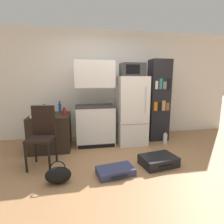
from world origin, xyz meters
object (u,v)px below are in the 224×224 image
suitcase_large_flat (115,171)px  water_bottle_front (165,138)px  bottle_blue_soda (60,108)px  bookshelf (158,101)px  suitcase_small_flat (158,161)px  bottle_milk_white (44,109)px  bottle_ketchup_red (64,112)px  side_table (51,132)px  microwave (132,70)px  chair (42,131)px  refrigerator (131,110)px  handbag (58,175)px  kitchen_hutch (95,108)px  bowl (34,117)px

suitcase_large_flat → water_bottle_front: (1.37, 1.08, 0.07)m
bottle_blue_soda → bookshelf: bearing=-1.4°
suitcase_small_flat → suitcase_large_flat: bearing=-178.4°
bottle_milk_white → bottle_ketchup_red: bottle_milk_white is taller
side_table → bottle_milk_white: size_ratio=3.94×
microwave → chair: microwave is taller
refrigerator → microwave: (-0.00, -0.00, 0.89)m
handbag → side_table: bearing=102.4°
bottle_milk_white → bottle_ketchup_red: 0.53m
bottle_ketchup_red → handbag: bearing=-90.3°
chair → kitchen_hutch: bearing=49.9°
kitchen_hutch → chair: kitchen_hutch is taller
kitchen_hutch → bottle_ketchup_red: bearing=-162.7°
microwave → suitcase_large_flat: 2.16m
chair → water_bottle_front: size_ratio=3.45×
bottle_ketchup_red → suitcase_small_flat: bearing=-31.8°
microwave → handbag: microwave is taller
suitcase_small_flat → bookshelf: bearing=56.9°
suitcase_small_flat → water_bottle_front: 1.09m
bookshelf → bottle_milk_white: (-2.59, 0.01, -0.13)m
water_bottle_front → bottle_blue_soda: bearing=169.9°
refrigerator → chair: bearing=-156.4°
microwave → bottle_milk_white: 2.08m
kitchen_hutch → chair: bearing=-139.4°
bottle_ketchup_red → handbag: bottle_ketchup_red is taller
refrigerator → suitcase_large_flat: refrigerator is taller
refrigerator → suitcase_small_flat: refrigerator is taller
chair → handbag: bearing=-54.9°
side_table → bookshelf: 2.53m
bowl → suitcase_small_flat: bowl is taller
microwave → side_table: bearing=-178.0°
suitcase_large_flat → bowl: bearing=134.3°
kitchen_hutch → bottle_milk_white: (-1.08, 0.09, -0.01)m
suitcase_small_flat → bottle_milk_white: bearing=137.8°
microwave → bottle_blue_soda: microwave is taller
bowl → suitcase_large_flat: 1.84m
side_table → bottle_milk_white: bottle_milk_white is taller
bottle_blue_soda → suitcase_small_flat: bottle_blue_soda is taller
water_bottle_front → refrigerator: bearing=162.5°
bottle_blue_soda → bowl: bearing=-131.4°
bottle_blue_soda → chair: 1.00m
refrigerator → handbag: 2.12m
water_bottle_front → bottle_ketchup_red: bearing=178.0°
bottle_milk_white → bowl: 0.46m
microwave → bowl: 2.22m
bottle_ketchup_red → refrigerator: bearing=6.1°
kitchen_hutch → bookshelf: 1.52m
chair → bowl: bearing=126.9°
bottle_ketchup_red → chair: size_ratio=0.16×
bottle_milk_white → bottle_ketchup_red: size_ratio=1.27×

